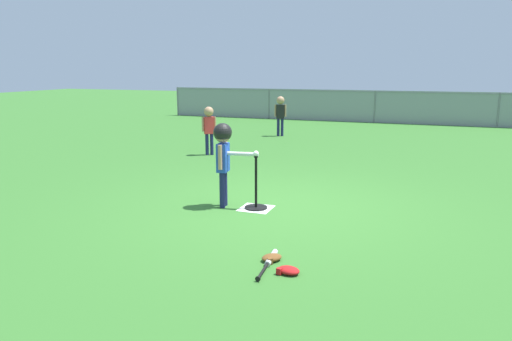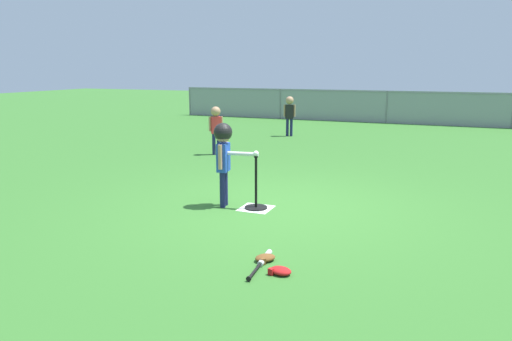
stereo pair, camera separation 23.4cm
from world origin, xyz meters
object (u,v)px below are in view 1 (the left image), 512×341
object	(u,v)px
fielder_deep_center	(280,111)
glove_by_plate	(288,270)
baseball_on_tee	(256,153)
batting_tee	(256,200)
fielder_deep_right	(209,124)
batter_child	(223,148)
spare_bat_silver	(270,260)
glove_near_bats	(272,258)

from	to	relation	value
fielder_deep_center	glove_by_plate	bearing A→B (deg)	-72.14
baseball_on_tee	glove_by_plate	distance (m)	2.34
batting_tee	fielder_deep_right	xyz separation A→B (m)	(-2.46, 3.61, 0.58)
fielder_deep_center	glove_by_plate	xyz separation A→B (m)	(2.92, -9.05, -0.70)
batter_child	fielder_deep_center	world-z (taller)	batter_child
baseball_on_tee	batter_child	distance (m)	0.47
fielder_deep_center	fielder_deep_right	size ratio (longest dim) A/B	1.04
fielder_deep_right	glove_by_plate	world-z (taller)	fielder_deep_right
batting_tee	spare_bat_silver	size ratio (longest dim) A/B	1.06
batting_tee	glove_by_plate	size ratio (longest dim) A/B	3.01
fielder_deep_center	fielder_deep_right	xyz separation A→B (m)	(-0.59, -3.49, -0.03)
fielder_deep_center	glove_near_bats	size ratio (longest dim) A/B	4.22
fielder_deep_right	baseball_on_tee	bearing A→B (deg)	-55.77
glove_by_plate	spare_bat_silver	bearing A→B (deg)	144.71
baseball_on_tee	batter_child	world-z (taller)	batter_child
fielder_deep_center	glove_near_bats	bearing A→B (deg)	-73.16
fielder_deep_center	spare_bat_silver	distance (m)	9.29
fielder_deep_center	spare_bat_silver	xyz separation A→B (m)	(2.67, -8.87, -0.71)
glove_by_plate	fielder_deep_right	bearing A→B (deg)	122.25
batting_tee	baseball_on_tee	world-z (taller)	baseball_on_tee
batting_tee	batter_child	size ratio (longest dim) A/B	0.63
baseball_on_tee	batting_tee	bearing A→B (deg)	180.00
glove_near_bats	batting_tee	bearing A→B (deg)	115.11
glove_by_plate	fielder_deep_center	bearing A→B (deg)	107.86
batter_child	spare_bat_silver	distance (m)	2.28
batter_child	fielder_deep_center	xyz separation A→B (m)	(-1.40, 7.16, -0.12)
batting_tee	fielder_deep_center	size ratio (longest dim) A/B	0.66
glove_near_bats	batter_child	bearing A→B (deg)	127.53
baseball_on_tee	fielder_deep_center	size ratio (longest dim) A/B	0.06
batter_child	spare_bat_silver	xyz separation A→B (m)	(1.26, -1.71, -0.83)
batter_child	batting_tee	bearing A→B (deg)	7.63
fielder_deep_center	glove_by_plate	distance (m)	9.54
fielder_deep_center	spare_bat_silver	bearing A→B (deg)	-73.28
fielder_deep_center	baseball_on_tee	bearing A→B (deg)	-75.28
fielder_deep_right	batting_tee	bearing A→B (deg)	-55.77
baseball_on_tee	glove_near_bats	distance (m)	2.03
fielder_deep_right	spare_bat_silver	distance (m)	6.33
fielder_deep_center	glove_near_bats	world-z (taller)	fielder_deep_center
fielder_deep_right	glove_near_bats	size ratio (longest dim) A/B	4.04
batter_child	fielder_deep_right	bearing A→B (deg)	118.48
glove_by_plate	baseball_on_tee	bearing A→B (deg)	118.34
batter_child	glove_by_plate	size ratio (longest dim) A/B	4.78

